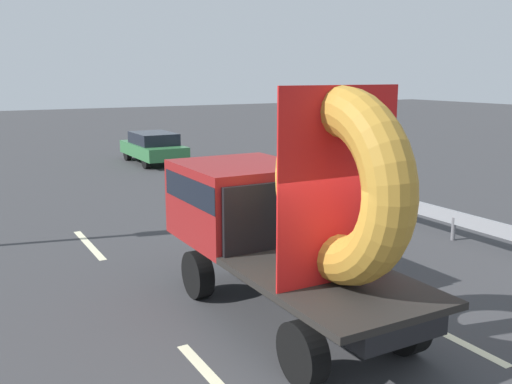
% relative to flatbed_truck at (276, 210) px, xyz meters
% --- Properties ---
extents(ground_plane, '(120.00, 120.00, 0.00)m').
position_rel_flatbed_truck_xyz_m(ground_plane, '(0.14, -1.33, -1.72)').
color(ground_plane, '#38383A').
extents(flatbed_truck, '(2.02, 5.31, 3.70)m').
position_rel_flatbed_truck_xyz_m(flatbed_truck, '(0.00, 0.00, 0.00)').
color(flatbed_truck, black).
rests_on(flatbed_truck, ground_plane).
extents(distant_sedan, '(1.77, 4.12, 1.35)m').
position_rel_flatbed_truck_xyz_m(distant_sedan, '(3.59, 16.28, -1.00)').
color(distant_sedan, black).
rests_on(distant_sedan, ground_plane).
extents(guardrail, '(0.10, 17.68, 0.71)m').
position_rel_flatbed_truck_xyz_m(guardrail, '(5.78, 3.71, -1.19)').
color(guardrail, gray).
rests_on(guardrail, ground_plane).
extents(lane_dash_left_far, '(0.16, 2.54, 0.01)m').
position_rel_flatbed_truck_xyz_m(lane_dash_left_far, '(-1.80, 5.30, -1.72)').
color(lane_dash_left_far, beige).
rests_on(lane_dash_left_far, ground_plane).
extents(lane_dash_right_near, '(0.16, 2.39, 0.01)m').
position_rel_flatbed_truck_xyz_m(lane_dash_right_near, '(1.80, -1.88, -1.72)').
color(lane_dash_right_near, beige).
rests_on(lane_dash_right_near, ground_plane).
extents(lane_dash_right_far, '(0.16, 2.40, 0.01)m').
position_rel_flatbed_truck_xyz_m(lane_dash_right_far, '(1.80, 5.98, -1.72)').
color(lane_dash_right_far, beige).
rests_on(lane_dash_right_far, ground_plane).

